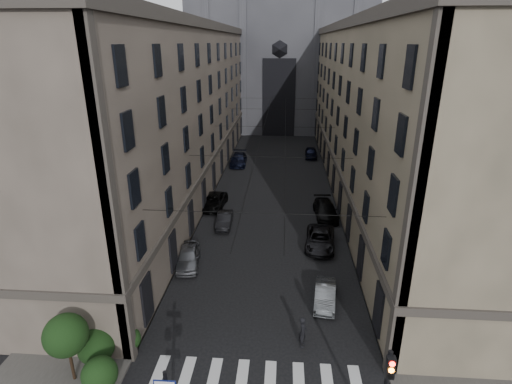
% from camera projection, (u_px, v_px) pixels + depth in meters
% --- Properties ---
extents(sidewalk_left, '(7.00, 80.00, 0.15)m').
position_uv_depth(sidewalk_left, '(191.00, 182.00, 50.43)').
color(sidewalk_left, '#383533').
rests_on(sidewalk_left, ground).
extents(sidewalk_right, '(7.00, 80.00, 0.15)m').
position_uv_depth(sidewalk_right, '(359.00, 186.00, 49.03)').
color(sidewalk_right, '#383533').
rests_on(sidewalk_right, ground).
extents(zebra_crossing, '(11.00, 3.20, 0.01)m').
position_uv_depth(zebra_crossing, '(256.00, 383.00, 20.82)').
color(zebra_crossing, beige).
rests_on(zebra_crossing, ground).
extents(building_left, '(13.60, 60.60, 18.85)m').
position_uv_depth(building_left, '(162.00, 108.00, 47.36)').
color(building_left, '#4A4138').
rests_on(building_left, ground).
extents(building_right, '(13.60, 60.60, 18.85)m').
position_uv_depth(building_right, '(392.00, 111.00, 45.57)').
color(building_right, brown).
rests_on(building_right, ground).
extents(gothic_tower, '(35.00, 23.00, 58.00)m').
position_uv_depth(gothic_tower, '(281.00, 36.00, 79.86)').
color(gothic_tower, '#2D2D33').
rests_on(gothic_tower, ground).
extents(shrub_cluster, '(3.90, 4.40, 3.90)m').
position_uv_depth(shrub_cluster, '(89.00, 347.00, 20.78)').
color(shrub_cluster, black).
rests_on(shrub_cluster, sidewalk_left).
extents(tram_wires, '(14.00, 60.00, 0.43)m').
position_uv_depth(tram_wires, '(274.00, 128.00, 46.86)').
color(tram_wires, black).
rests_on(tram_wires, ground).
extents(car_left_near, '(2.36, 4.62, 1.51)m').
position_uv_depth(car_left_near, '(188.00, 256.00, 31.63)').
color(car_left_near, slate).
rests_on(car_left_near, ground).
extents(car_left_midnear, '(1.49, 3.98, 1.30)m').
position_uv_depth(car_left_midnear, '(224.00, 220.00, 38.34)').
color(car_left_midnear, black).
rests_on(car_left_midnear, ground).
extents(car_left_midfar, '(2.61, 5.17, 1.40)m').
position_uv_depth(car_left_midfar, '(214.00, 202.00, 42.68)').
color(car_left_midfar, black).
rests_on(car_left_midfar, ground).
extents(car_left_far, '(2.43, 5.62, 1.61)m').
position_uv_depth(car_left_far, '(239.00, 159.00, 57.65)').
color(car_left_far, black).
rests_on(car_left_far, ground).
extents(car_right_near, '(1.81, 4.04, 1.29)m').
position_uv_depth(car_right_near, '(325.00, 295.00, 27.03)').
color(car_right_near, slate).
rests_on(car_right_near, ground).
extents(car_right_midnear, '(2.97, 5.52, 1.47)m').
position_uv_depth(car_right_midnear, '(320.00, 239.00, 34.46)').
color(car_right_midnear, black).
rests_on(car_right_midnear, ground).
extents(car_right_midfar, '(2.44, 5.35, 1.52)m').
position_uv_depth(car_right_midfar, '(325.00, 210.00, 40.40)').
color(car_right_midfar, black).
rests_on(car_right_midfar, ground).
extents(car_right_far, '(1.94, 4.52, 1.52)m').
position_uv_depth(car_right_far, '(311.00, 153.00, 61.24)').
color(car_right_far, black).
rests_on(car_right_far, ground).
extents(pedestrian, '(0.57, 0.77, 1.92)m').
position_uv_depth(pedestrian, '(303.00, 332.00, 23.12)').
color(pedestrian, black).
rests_on(pedestrian, ground).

